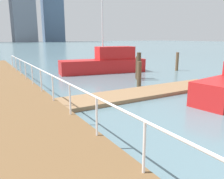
{
  "coord_description": "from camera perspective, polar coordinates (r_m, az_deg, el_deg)",
  "views": [
    {
      "loc": [
        -5.67,
        1.4,
        2.95
      ],
      "look_at": [
        -1.38,
        8.68,
        1.01
      ],
      "focal_mm": 36.5,
      "sensor_mm": 36.0,
      "label": 1
    }
  ],
  "objects": [
    {
      "name": "boardwalk_railing",
      "position": [
        8.6,
        -12.85,
        1.25
      ],
      "size": [
        0.06,
        25.88,
        1.08
      ],
      "color": "white",
      "rests_on": "boardwalk"
    },
    {
      "name": "skyline_tower_5",
      "position": [
        171.97,
        -14.69,
        18.08
      ],
      "size": [
        14.74,
        13.29,
        39.1
      ],
      "primitive_type": "cube",
      "rotation": [
        0.0,
        0.0,
        -0.09
      ],
      "color": "slate",
      "rests_on": "ground_plane"
    },
    {
      "name": "moored_boat_2",
      "position": [
        19.57,
        -1.53,
        6.76
      ],
      "size": [
        7.45,
        2.96,
        7.13
      ],
      "color": "red",
      "rests_on": "ground_plane"
    },
    {
      "name": "dock_piling_1",
      "position": [
        16.73,
        6.53,
        5.48
      ],
      "size": [
        0.35,
        0.35,
        1.61
      ],
      "primitive_type": "cylinder",
      "color": "#473826",
      "rests_on": "ground_plane"
    },
    {
      "name": "ground_plane",
      "position": [
        19.67,
        -13.43,
        3.94
      ],
      "size": [
        300.0,
        300.0,
        0.0
      ],
      "primitive_type": "plane",
      "color": "slate"
    },
    {
      "name": "dock_piling_0",
      "position": [
        13.95,
        6.83,
        3.83
      ],
      "size": [
        0.27,
        0.27,
        1.53
      ],
      "primitive_type": "cylinder",
      "color": "brown",
      "rests_on": "ground_plane"
    },
    {
      "name": "dock_piling_2",
      "position": [
        16.09,
        6.7,
        5.76
      ],
      "size": [
        0.3,
        0.3,
        1.93
      ],
      "primitive_type": "cylinder",
      "color": "#473826",
      "rests_on": "ground_plane"
    },
    {
      "name": "dock_piling_3",
      "position": [
        21.49,
        16.0,
        6.75
      ],
      "size": [
        0.26,
        0.26,
        1.65
      ],
      "primitive_type": "cylinder",
      "color": "brown",
      "rests_on": "ground_plane"
    },
    {
      "name": "floating_dock",
      "position": [
        12.22,
        8.16,
        -0.75
      ],
      "size": [
        10.57,
        2.0,
        0.18
      ],
      "primitive_type": "cube",
      "color": "#93704C",
      "rests_on": "ground_plane"
    }
  ]
}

